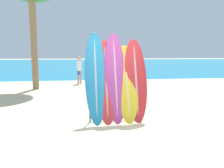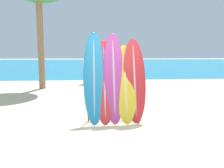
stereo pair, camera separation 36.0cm
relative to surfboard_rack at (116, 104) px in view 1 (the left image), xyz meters
name	(u,v)px [view 1 (the left image)]	position (x,y,z in m)	size (l,w,h in m)	color
ground_plane	(125,131)	(0.08, -0.78, -0.46)	(160.00, 160.00, 0.00)	beige
ocean_water	(86,63)	(0.08, 37.97, -0.46)	(120.00, 60.00, 0.01)	teal
surfboard_rack	(116,104)	(0.00, 0.00, 0.00)	(1.41, 0.04, 0.85)	#47474C
surfboard_slot_0	(96,76)	(-0.53, 0.10, 0.72)	(0.56, 1.03, 2.35)	teal
surfboard_slot_1	(106,81)	(-0.26, 0.07, 0.61)	(0.56, 0.95, 2.14)	red
surfboard_slot_2	(115,77)	(-0.01, 0.08, 0.70)	(0.56, 0.94, 2.32)	#B23D8E
surfboard_slot_3	(127,83)	(0.28, 0.03, 0.54)	(0.59, 0.87, 2.00)	yellow
surfboard_slot_4	(136,80)	(0.52, 0.05, 0.62)	(0.59, 0.76, 2.17)	red
person_near_water	(101,73)	(-0.06, 3.62, 0.51)	(0.30, 0.24, 1.77)	tan
person_mid_beach	(116,69)	(0.98, 6.04, 0.49)	(0.30, 0.26, 1.73)	#846047
person_far_left	(79,69)	(-1.01, 7.44, 0.42)	(0.28, 0.26, 1.62)	tan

